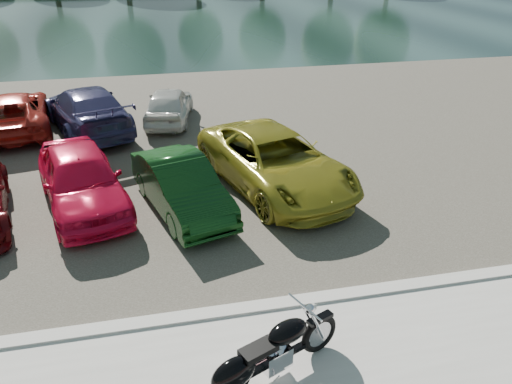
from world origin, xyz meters
TOP-DOWN VIEW (x-y plane):
  - kerb at (0.00, 2.00)m, footprint 60.00×0.30m
  - parking_lot at (0.00, 11.00)m, footprint 60.00×18.00m
  - river at (0.00, 40.00)m, footprint 120.00×40.00m
  - motorcycle at (-0.21, 0.38)m, footprint 2.21×1.15m
  - car_4 at (-3.33, 6.71)m, footprint 2.83×4.69m
  - car_5 at (-0.97, 6.01)m, footprint 2.41×4.17m
  - car_6 at (1.54, 6.76)m, footprint 3.89×5.87m
  - car_10 at (-6.12, 12.84)m, footprint 3.04×5.15m
  - car_11 at (-3.65, 12.33)m, footprint 3.71×5.67m
  - car_12 at (-0.88, 12.76)m, footprint 2.14×3.90m

SIDE VIEW (x-z plane):
  - river at x=0.00m, z-range 0.00..0.00m
  - parking_lot at x=0.00m, z-range 0.00..0.04m
  - kerb at x=0.00m, z-range 0.00..0.14m
  - motorcycle at x=-0.21m, z-range 0.04..1.09m
  - car_12 at x=-0.88m, z-range 0.04..1.30m
  - car_5 at x=-0.97m, z-range 0.04..1.34m
  - car_10 at x=-6.12m, z-range 0.04..1.38m
  - car_4 at x=-3.33m, z-range 0.04..1.53m
  - car_6 at x=1.54m, z-range 0.04..1.54m
  - car_11 at x=-3.65m, z-range 0.04..1.57m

